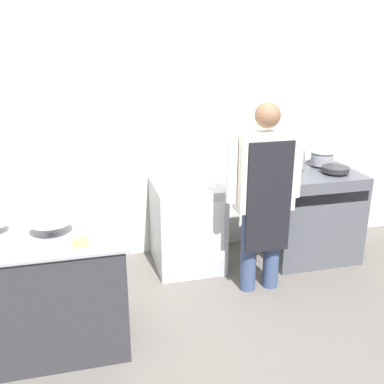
{
  "coord_description": "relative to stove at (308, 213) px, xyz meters",
  "views": [
    {
      "loc": [
        -0.74,
        -2.46,
        2.14
      ],
      "look_at": [
        0.13,
        0.98,
        0.91
      ],
      "focal_mm": 42.0,
      "sensor_mm": 36.0,
      "label": 1
    }
  ],
  "objects": [
    {
      "name": "wall_back",
      "position": [
        -1.45,
        0.45,
        0.9
      ],
      "size": [
        8.0,
        0.05,
        2.7
      ],
      "color": "silver",
      "rests_on": "ground_plane"
    },
    {
      "name": "saute_pan",
      "position": [
        0.17,
        -0.13,
        0.49
      ],
      "size": [
        0.26,
        0.26,
        0.05
      ],
      "color": "#262628",
      "rests_on": "stove"
    },
    {
      "name": "prep_counter",
      "position": [
        -2.63,
        -0.85,
        -0.01
      ],
      "size": [
        1.39,
        0.79,
        0.87
      ],
      "color": "#2D2D33",
      "rests_on": "ground_plane"
    },
    {
      "name": "fridge_unit",
      "position": [
        -1.25,
        0.07,
        -0.03
      ],
      "size": [
        0.63,
        0.66,
        0.84
      ],
      "color": "#A8ADB2",
      "rests_on": "ground_plane"
    },
    {
      "name": "stock_pot",
      "position": [
        -0.19,
        0.13,
        0.58
      ],
      "size": [
        0.31,
        0.31,
        0.22
      ],
      "color": "gray",
      "rests_on": "stove"
    },
    {
      "name": "stove",
      "position": [
        0.0,
        0.0,
        0.0
      ],
      "size": [
        0.87,
        0.75,
        0.91
      ],
      "color": "#4C4F56",
      "rests_on": "ground_plane"
    },
    {
      "name": "person_cook",
      "position": [
        -0.73,
        -0.52,
        0.5
      ],
      "size": [
        0.66,
        0.24,
        1.66
      ],
      "color": "#38476B",
      "rests_on": "ground_plane"
    },
    {
      "name": "mixing_bowl",
      "position": [
        -2.43,
        -0.85,
        0.46
      ],
      "size": [
        0.29,
        0.29,
        0.09
      ],
      "color": "gray",
      "rests_on": "prep_counter"
    },
    {
      "name": "ground_plane",
      "position": [
        -1.45,
        -1.35,
        -0.45
      ],
      "size": [
        14.0,
        14.0,
        0.0
      ],
      "primitive_type": "plane",
      "color": "#5B5651"
    },
    {
      "name": "plastic_tub",
      "position": [
        -2.24,
        -1.09,
        0.45
      ],
      "size": [
        0.1,
        0.1,
        0.07
      ],
      "color": "#D8B266",
      "rests_on": "prep_counter"
    },
    {
      "name": "sauce_pot",
      "position": [
        0.17,
        0.13,
        0.54
      ],
      "size": [
        0.23,
        0.23,
        0.15
      ],
      "color": "gray",
      "rests_on": "stove"
    }
  ]
}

